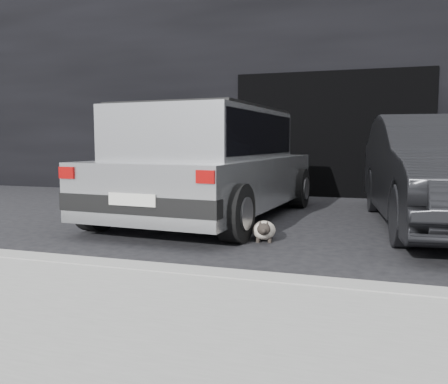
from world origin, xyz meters
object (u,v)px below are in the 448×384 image
(silver_hatchback, at_px, (210,159))
(cat_white, at_px, (166,214))
(second_car, at_px, (443,171))
(cat_siamese, at_px, (264,230))

(silver_hatchback, height_order, cat_white, silver_hatchback)
(silver_hatchback, xyz_separation_m, cat_white, (-0.27, -1.01, -0.71))
(second_car, bearing_deg, cat_white, -167.84)
(second_car, relative_size, cat_siamese, 5.91)
(cat_siamese, bearing_deg, second_car, -156.14)
(silver_hatchback, xyz_separation_m, second_car, (3.21, 0.15, -0.14))
(cat_white, bearing_deg, second_car, 104.46)
(second_car, distance_m, cat_siamese, 2.63)
(silver_hatchback, height_order, second_car, silver_hatchback)
(silver_hatchback, height_order, cat_siamese, silver_hatchback)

